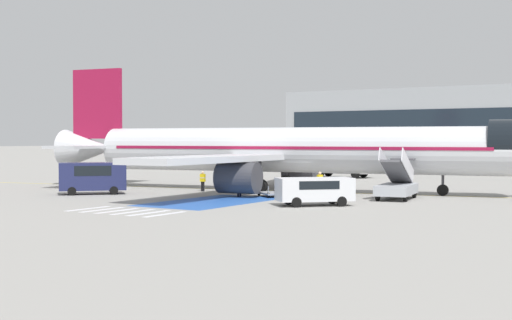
{
  "coord_description": "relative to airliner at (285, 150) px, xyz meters",
  "views": [
    {
      "loc": [
        26.59,
        -49.76,
        4.25
      ],
      "look_at": [
        -3.07,
        -2.19,
        2.56
      ],
      "focal_mm": 50.0,
      "sensor_mm": 36.0,
      "label": 1
    }
  ],
  "objects": [
    {
      "name": "ground_crew_2",
      "position": [
        4.46,
        -2.53,
        -2.27
      ],
      "size": [
        0.38,
        0.49,
        1.78
      ],
      "rotation": [
        0.0,
        0.0,
        1.17
      ],
      "color": "#191E38",
      "rests_on": "ground_plane"
    },
    {
      "name": "baggage_cart",
      "position": [
        1.99,
        -5.42,
        -3.04
      ],
      "size": [
        2.96,
        2.81,
        0.87
      ],
      "rotation": [
        0.0,
        0.0,
        0.88
      ],
      "color": "gray",
      "rests_on": "ground_plane"
    },
    {
      "name": "apron_walkway_bar_4",
      "position": [
        1.87,
        -18.98,
        -3.29
      ],
      "size": [
        0.44,
        3.6,
        0.01
      ],
      "primitive_type": "cube",
      "color": "silver",
      "rests_on": "ground_plane"
    },
    {
      "name": "fuel_tanker",
      "position": [
        -5.88,
        20.72,
        -1.69
      ],
      "size": [
        9.24,
        2.98,
        3.2
      ],
      "rotation": [
        0.0,
        0.0,
        -1.53
      ],
      "color": "#38383D",
      "rests_on": "ground_plane"
    },
    {
      "name": "apron_stand_patch_blue",
      "position": [
        0.67,
        -11.05,
        -3.29
      ],
      "size": [
        5.74,
        10.71,
        0.01
      ],
      "primitive_type": "cube",
      "color": "#2856A8",
      "rests_on": "ground_plane"
    },
    {
      "name": "apron_walkway_bar_1",
      "position": [
        -1.73,
        -18.98,
        -3.29
      ],
      "size": [
        0.44,
        3.6,
        0.01
      ],
      "primitive_type": "cube",
      "color": "silver",
      "rests_on": "ground_plane"
    },
    {
      "name": "apron_walkway_bar_2",
      "position": [
        -0.53,
        -18.98,
        -3.29
      ],
      "size": [
        0.44,
        3.6,
        0.01
      ],
      "primitive_type": "cube",
      "color": "silver",
      "rests_on": "ground_plane"
    },
    {
      "name": "service_van_2",
      "position": [
        7.83,
        -9.93,
        -2.22
      ],
      "size": [
        4.84,
        4.78,
        1.77
      ],
      "rotation": [
        0.0,
        0.0,
        5.48
      ],
      "color": "silver",
      "rests_on": "ground_plane"
    },
    {
      "name": "ground_crew_1",
      "position": [
        -0.05,
        -6.64,
        -2.23
      ],
      "size": [
        0.48,
        0.36,
        1.84
      ],
      "rotation": [
        0.0,
        0.0,
        3.49
      ],
      "color": "#191E38",
      "rests_on": "ground_plane"
    },
    {
      "name": "ground_crew_0",
      "position": [
        -5.4,
        -3.85,
        -2.37
      ],
      "size": [
        0.44,
        0.25,
        1.62
      ],
      "rotation": [
        0.0,
        0.0,
        0.05
      ],
      "color": "black",
      "rests_on": "ground_plane"
    },
    {
      "name": "ground_plane",
      "position": [
        1.89,
        -0.33,
        -3.3
      ],
      "size": [
        600.0,
        600.0,
        0.0
      ],
      "primitive_type": "plane",
      "color": "gray"
    },
    {
      "name": "apron_walkway_bar_0",
      "position": [
        -2.93,
        -18.98,
        -3.29
      ],
      "size": [
        0.44,
        3.6,
        0.01
      ],
      "primitive_type": "cube",
      "color": "silver",
      "rests_on": "ground_plane"
    },
    {
      "name": "apron_walkway_bar_5",
      "position": [
        3.07,
        -18.98,
        -3.29
      ],
      "size": [
        0.44,
        3.6,
        0.01
      ],
      "primitive_type": "cube",
      "color": "silver",
      "rests_on": "ground_plane"
    },
    {
      "name": "apron_leadline_yellow",
      "position": [
        0.67,
        0.11,
        -3.29
      ],
      "size": [
        76.85,
        12.61,
        0.01
      ],
      "primitive_type": "cube",
      "rotation": [
        0.0,
        0.0,
        -1.41
      ],
      "color": "gold",
      "rests_on": "ground_plane"
    },
    {
      "name": "service_van_0",
      "position": [
        -10.78,
        -10.68,
        -1.87
      ],
      "size": [
        4.73,
        4.83,
        2.41
      ],
      "rotation": [
        0.0,
        0.0,
        2.38
      ],
      "color": "#1E234C",
      "rests_on": "ground_plane"
    },
    {
      "name": "boarding_stairs_forward",
      "position": [
        10.55,
        -2.71,
        -2.35
      ],
      "size": [
        2.94,
        5.47,
        3.67
      ],
      "rotation": [
        0.0,
        0.0,
        0.16
      ],
      "color": "#ADB2BA",
      "rests_on": "ground_plane"
    },
    {
      "name": "airliner",
      "position": [
        0.0,
        0.0,
        0.0
      ],
      "size": [
        43.24,
        32.5,
        10.53
      ],
      "rotation": [
        0.0,
        0.0,
        -1.41
      ],
      "color": "silver",
      "rests_on": "ground_plane"
    },
    {
      "name": "apron_walkway_bar_3",
      "position": [
        0.67,
        -18.98,
        -3.29
      ],
      "size": [
        0.44,
        3.6,
        0.01
      ],
      "primitive_type": "cube",
      "color": "silver",
      "rests_on": "ground_plane"
    }
  ]
}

